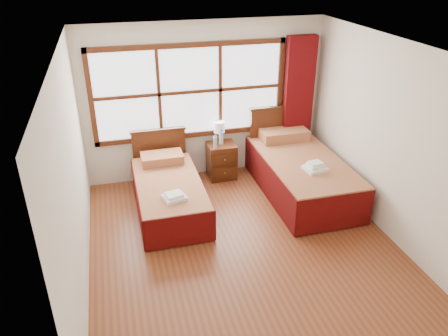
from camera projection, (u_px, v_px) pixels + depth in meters
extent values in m
plane|color=brown|center=(244.00, 246.00, 5.85)|extent=(4.50, 4.50, 0.00)
plane|color=white|center=(249.00, 49.00, 4.67)|extent=(4.50, 4.50, 0.00)
plane|color=silver|center=(205.00, 102.00, 7.20)|extent=(4.00, 0.00, 4.00)
plane|color=silver|center=(73.00, 179.00, 4.80)|extent=(0.00, 4.50, 4.50)
plane|color=silver|center=(391.00, 142.00, 5.72)|extent=(0.00, 4.50, 4.50)
cube|color=white|center=(190.00, 92.00, 7.02)|extent=(3.00, 0.02, 1.40)
cube|color=#4C2210|center=(192.00, 135.00, 7.34)|extent=(3.16, 0.06, 0.08)
cube|color=#4C2210|center=(188.00, 45.00, 6.67)|extent=(3.16, 0.06, 0.08)
cube|color=#4C2210|center=(91.00, 100.00, 6.65)|extent=(0.08, 0.06, 1.56)
cube|color=#4C2210|center=(280.00, 85.00, 7.36)|extent=(0.08, 0.06, 1.56)
cube|color=#4C2210|center=(159.00, 94.00, 6.89)|extent=(0.05, 0.05, 1.40)
cube|color=#4C2210|center=(220.00, 90.00, 7.12)|extent=(0.05, 0.05, 1.40)
cube|color=#4C2210|center=(190.00, 92.00, 7.00)|extent=(3.00, 0.05, 0.05)
cube|color=#5D090B|center=(297.00, 104.00, 7.50)|extent=(0.50, 0.16, 2.30)
cube|color=#42220D|center=(170.00, 203.00, 6.57)|extent=(0.84, 1.68, 0.27)
cube|color=maroon|center=(169.00, 188.00, 6.46)|extent=(0.94, 1.86, 0.23)
cube|color=#550909|center=(138.00, 201.00, 6.41)|extent=(0.03, 1.86, 0.46)
cube|color=#550909|center=(200.00, 192.00, 6.63)|extent=(0.03, 1.86, 0.46)
cube|color=#550909|center=(180.00, 231.00, 5.72)|extent=(0.94, 0.03, 0.46)
cube|color=maroon|center=(162.00, 158.00, 6.95)|extent=(0.66, 0.38, 0.15)
cube|color=#4C2210|center=(160.00, 156.00, 7.29)|extent=(0.88, 0.06, 0.91)
cube|color=#42220D|center=(158.00, 130.00, 7.08)|extent=(0.91, 0.08, 0.04)
cube|color=#42220D|center=(300.00, 184.00, 7.04)|extent=(1.02, 2.05, 0.33)
cube|color=maroon|center=(302.00, 167.00, 6.91)|extent=(1.15, 2.27, 0.28)
cube|color=#550909|center=(267.00, 180.00, 6.85)|extent=(0.03, 2.27, 0.57)
cube|color=#550909|center=(334.00, 172.00, 7.11)|extent=(0.03, 2.27, 0.57)
cube|color=#550909|center=(335.00, 213.00, 6.01)|extent=(1.15, 0.03, 0.57)
cube|color=maroon|center=(283.00, 134.00, 7.51)|extent=(0.80, 0.47, 0.18)
cube|color=#4C2210|center=(279.00, 138.00, 7.74)|extent=(1.07, 0.06, 1.11)
cube|color=#42220D|center=(281.00, 107.00, 7.48)|extent=(1.11, 0.08, 0.04)
cube|color=#4C2210|center=(221.00, 161.00, 7.48)|extent=(0.46, 0.41, 0.62)
cube|color=#42220D|center=(225.00, 173.00, 7.35)|extent=(0.41, 0.02, 0.18)
cube|color=#42220D|center=(225.00, 159.00, 7.24)|extent=(0.41, 0.02, 0.18)
sphere|color=#AD8F3A|center=(225.00, 173.00, 7.33)|extent=(0.03, 0.03, 0.03)
sphere|color=#AD8F3A|center=(225.00, 160.00, 7.22)|extent=(0.03, 0.03, 0.03)
cube|color=white|center=(174.00, 197.00, 5.96)|extent=(0.35, 0.32, 0.05)
cube|color=white|center=(174.00, 195.00, 5.94)|extent=(0.26, 0.24, 0.04)
cube|color=white|center=(315.00, 169.00, 6.48)|extent=(0.35, 0.32, 0.05)
cube|color=white|center=(315.00, 166.00, 6.46)|extent=(0.26, 0.24, 0.04)
cube|color=white|center=(315.00, 163.00, 6.45)|extent=(0.22, 0.20, 0.04)
cylinder|color=gold|center=(219.00, 141.00, 7.43)|extent=(0.11, 0.11, 0.02)
cylinder|color=gold|center=(219.00, 136.00, 7.39)|extent=(0.02, 0.02, 0.16)
cylinder|color=white|center=(219.00, 127.00, 7.31)|extent=(0.19, 0.19, 0.19)
cylinder|color=#A1BDCF|center=(215.00, 142.00, 7.16)|extent=(0.06, 0.06, 0.20)
cylinder|color=blue|center=(215.00, 136.00, 7.11)|extent=(0.03, 0.03, 0.03)
cylinder|color=#A1BDCF|center=(221.00, 138.00, 7.29)|extent=(0.07, 0.07, 0.23)
cylinder|color=blue|center=(221.00, 131.00, 7.23)|extent=(0.03, 0.03, 0.03)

